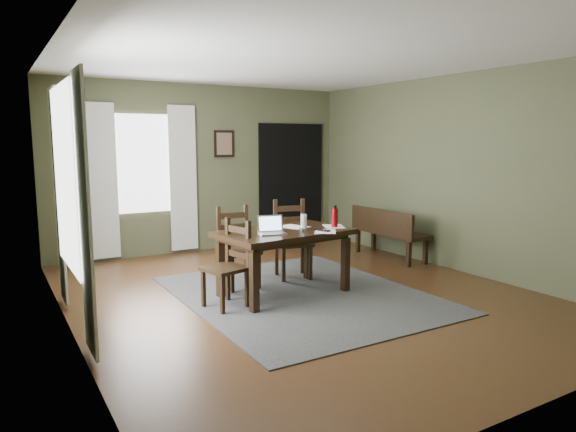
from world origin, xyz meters
TOP-DOWN VIEW (x-y plane):
  - ground at (0.00, 0.00)m, footprint 5.00×6.00m
  - room_shell at (0.00, 0.00)m, footprint 5.02×6.02m
  - rug at (0.00, 0.00)m, footprint 2.60×3.20m
  - dining_table at (-0.16, 0.13)m, footprint 1.60×1.07m
  - chair_end at (-0.90, 0.03)m, footprint 0.50×0.50m
  - chair_back_left at (-0.49, 0.69)m, footprint 0.44×0.44m
  - chair_back_right at (0.32, 0.74)m, footprint 0.54×0.55m
  - bench at (2.15, 0.95)m, footprint 0.44×1.36m
  - laptop at (-0.38, 0.02)m, footprint 0.34×0.29m
  - computer_mouse at (0.01, -0.02)m, footprint 0.08×0.10m
  - tv_remote at (0.19, -0.15)m, footprint 0.12×0.20m
  - drinking_glass at (0.14, 0.16)m, footprint 0.09×0.09m
  - water_bottle at (0.48, 0.00)m, footprint 0.09×0.09m
  - paper_b at (0.21, -0.19)m, footprint 0.37×0.39m
  - paper_c at (0.07, 0.27)m, footprint 0.35×0.40m
  - paper_d at (0.50, 0.05)m, footprint 0.34×0.37m
  - window_left at (-2.47, 0.20)m, footprint 0.01×1.30m
  - window_back at (-1.00, 2.97)m, footprint 1.00×0.01m
  - curtain_left_near at (-2.44, -0.62)m, footprint 0.03×0.48m
  - curtain_left_far at (-2.44, 1.02)m, footprint 0.03×0.48m
  - curtain_back_left at (-1.62, 2.94)m, footprint 0.44×0.03m
  - curtain_back_right at (-0.38, 2.94)m, footprint 0.44×0.03m
  - framed_picture at (0.35, 2.97)m, footprint 0.34×0.03m
  - doorway_back at (1.65, 2.97)m, footprint 1.30×0.03m

SIDE VIEW (x-z plane):
  - ground at x=0.00m, z-range -0.01..0.00m
  - rug at x=0.00m, z-range 0.00..0.01m
  - bench at x=2.15m, z-range 0.07..0.84m
  - chair_end at x=-0.90m, z-range -0.01..0.93m
  - chair_back_left at x=-0.49m, z-range -0.01..0.98m
  - chair_back_right at x=0.32m, z-range -0.01..1.01m
  - dining_table at x=-0.16m, z-range 0.30..1.05m
  - paper_d at x=0.50m, z-range 0.77..0.77m
  - paper_b at x=0.21m, z-range 0.77..0.77m
  - paper_c at x=0.07m, z-range 0.77..0.77m
  - tv_remote at x=0.19m, z-range 0.77..0.79m
  - computer_mouse at x=0.01m, z-range 0.77..0.80m
  - laptop at x=-0.38m, z-range 0.72..0.92m
  - drinking_glass at x=0.14m, z-range 0.77..0.93m
  - water_bottle at x=0.48m, z-range 0.75..1.02m
  - doorway_back at x=1.65m, z-range 0.00..2.10m
  - curtain_left_near at x=-2.44m, z-range 0.05..2.35m
  - curtain_left_far at x=-2.44m, z-range 0.05..2.35m
  - curtain_back_left at x=-1.62m, z-range 0.05..2.35m
  - curtain_back_right at x=-0.38m, z-range 0.05..2.35m
  - window_left at x=-2.47m, z-range 0.60..2.30m
  - window_back at x=-1.00m, z-range 0.70..2.20m
  - framed_picture at x=0.35m, z-range 1.53..1.97m
  - room_shell at x=0.00m, z-range 0.45..3.16m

